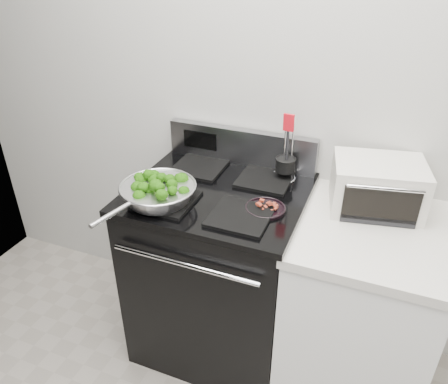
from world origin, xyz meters
The scene contains 8 objects.
back_wall centered at (0.00, 1.75, 1.35)m, with size 4.00×0.02×2.70m, color #B5B3AB.
gas_range centered at (-0.30, 1.41, 0.49)m, with size 0.79×0.69×1.13m.
counter centered at (0.39, 1.41, 0.46)m, with size 0.62×0.68×0.92m.
skillet centered at (-0.50, 1.22, 1.00)m, with size 0.33×0.52×0.07m.
broccoli_pile centered at (-0.50, 1.22, 1.02)m, with size 0.26×0.26×0.09m, color black, non-canonical shape.
bacon_plate centered at (-0.05, 1.34, 0.97)m, with size 0.17×0.17×0.04m.
utensil_holder centered at (-0.05, 1.63, 1.01)m, with size 0.11×0.11×0.33m.
toaster_oven centered at (0.36, 1.58, 1.03)m, with size 0.42×0.35×0.21m.
Camera 1 is at (0.36, -0.16, 1.94)m, focal length 35.00 mm.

